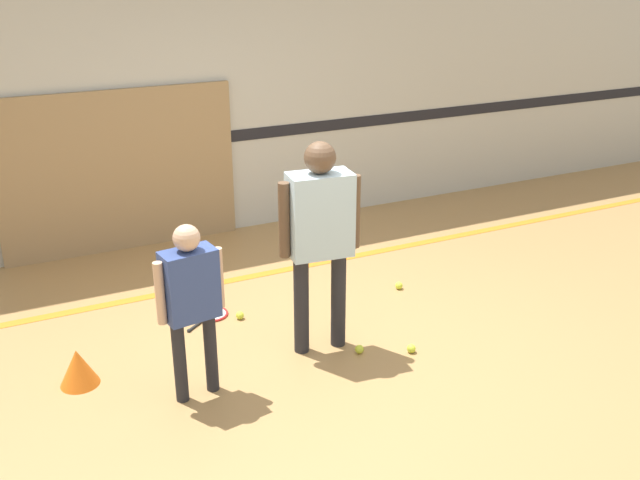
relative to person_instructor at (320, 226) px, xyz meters
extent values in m
plane|color=#A87F4C|center=(-0.03, -0.05, -0.99)|extent=(16.00, 16.00, 0.00)
cube|color=beige|center=(-0.03, 2.69, 0.61)|extent=(16.00, 0.06, 3.20)
cube|color=black|center=(-0.03, 2.65, 0.03)|extent=(16.00, 0.01, 0.12)
cube|color=#9E7F56|center=(-0.91, 2.63, -0.19)|extent=(2.31, 0.05, 1.60)
cube|color=orange|center=(-0.03, 1.42, -0.99)|extent=(14.40, 0.10, 0.01)
cylinder|color=#232328|center=(-0.14, 0.02, -0.61)|extent=(0.11, 0.11, 0.77)
cylinder|color=#232328|center=(0.14, -0.02, -0.61)|extent=(0.11, 0.11, 0.77)
cube|color=silver|center=(0.00, 0.00, 0.08)|extent=(0.47, 0.30, 0.61)
sphere|color=brown|center=(0.00, 0.00, 0.50)|extent=(0.22, 0.22, 0.22)
cylinder|color=brown|center=(-0.26, 0.03, 0.07)|extent=(0.08, 0.08, 0.55)
cylinder|color=brown|center=(0.26, -0.03, 0.07)|extent=(0.08, 0.08, 0.55)
cylinder|color=#232328|center=(-1.13, -0.21, -0.69)|extent=(0.09, 0.09, 0.59)
cylinder|color=#232328|center=(-0.91, -0.18, -0.69)|extent=(0.09, 0.09, 0.59)
cube|color=#334784|center=(-1.02, -0.20, -0.16)|extent=(0.37, 0.24, 0.47)
sphere|color=#DBAD89|center=(-1.02, -0.20, 0.16)|extent=(0.17, 0.17, 0.17)
cylinder|color=#DBAD89|center=(-1.22, -0.23, -0.17)|extent=(0.06, 0.06, 0.42)
cylinder|color=#DBAD89|center=(-0.82, -0.17, -0.17)|extent=(0.06, 0.06, 0.42)
torus|color=red|center=(-0.58, 0.86, -0.98)|extent=(0.38, 0.38, 0.02)
cylinder|color=silver|center=(-0.58, 0.86, -0.98)|extent=(0.23, 0.23, 0.01)
cylinder|color=black|center=(-0.76, 0.72, -0.98)|extent=(0.17, 0.14, 0.02)
sphere|color=black|center=(-0.83, 0.66, -0.98)|extent=(0.03, 0.03, 0.03)
sphere|color=#CCE038|center=(0.23, -0.21, -0.96)|extent=(0.07, 0.07, 0.07)
sphere|color=#CCE038|center=(-0.40, 0.69, -0.96)|extent=(0.07, 0.07, 0.07)
sphere|color=#CCE038|center=(1.07, 0.60, -0.96)|extent=(0.07, 0.07, 0.07)
sphere|color=#CCE038|center=(0.58, -0.37, -0.96)|extent=(0.07, 0.07, 0.07)
cone|color=orange|center=(-1.72, 0.28, -0.86)|extent=(0.27, 0.27, 0.27)
camera|label=1|loc=(-2.06, -4.25, 1.81)|focal=40.00mm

